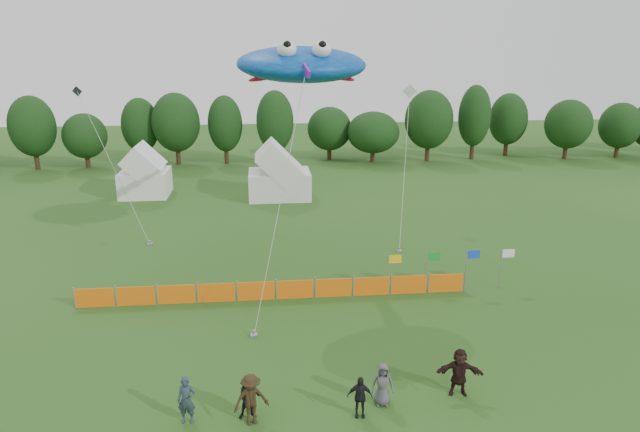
{
  "coord_description": "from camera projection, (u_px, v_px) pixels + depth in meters",
  "views": [
    {
      "loc": [
        -2.52,
        -18.38,
        12.44
      ],
      "look_at": [
        0.0,
        6.0,
        5.2
      ],
      "focal_mm": 32.0,
      "sensor_mm": 36.0,
      "label": 1
    }
  ],
  "objects": [
    {
      "name": "spectator_a",
      "position": [
        187.0,
        400.0,
        19.49
      ],
      "size": [
        0.68,
        0.49,
        1.73
      ],
      "primitive_type": "imported",
      "rotation": [
        0.0,
        0.0,
        -0.13
      ],
      "color": "#273641",
      "rests_on": "ground"
    },
    {
      "name": "treeline",
      "position": [
        298.0,
        126.0,
        63.14
      ],
      "size": [
        104.57,
        8.78,
        8.36
      ],
      "color": "#382314",
      "rests_on": "ground"
    },
    {
      "name": "spectator_d",
      "position": [
        360.0,
        397.0,
        19.85
      ],
      "size": [
        0.94,
        0.48,
        1.54
      ],
      "primitive_type": "imported",
      "rotation": [
        0.0,
        0.0,
        -0.12
      ],
      "color": "black",
      "rests_on": "ground"
    },
    {
      "name": "spectator_b",
      "position": [
        249.0,
        397.0,
        19.75
      ],
      "size": [
        0.83,
        0.66,
        1.63
      ],
      "primitive_type": "imported",
      "rotation": [
        0.0,
        0.0,
        0.06
      ],
      "color": "black",
      "rests_on": "ground"
    },
    {
      "name": "barrier_fence",
      "position": [
        276.0,
        290.0,
        29.24
      ],
      "size": [
        19.9,
        0.06,
        1.0
      ],
      "color": "orange",
      "rests_on": "ground"
    },
    {
      "name": "spectator_f",
      "position": [
        459.0,
        372.0,
        21.08
      ],
      "size": [
        1.78,
        0.85,
        1.84
      ],
      "primitive_type": "imported",
      "rotation": [
        0.0,
        0.0,
        -0.18
      ],
      "color": "black",
      "rests_on": "ground"
    },
    {
      "name": "tent_left",
      "position": [
        145.0,
        175.0,
        49.58
      ],
      "size": [
        4.12,
        4.12,
        3.63
      ],
      "color": "white",
      "rests_on": "ground"
    },
    {
      "name": "flag_row",
      "position": [
        450.0,
        264.0,
        30.15
      ],
      "size": [
        6.73,
        0.77,
        2.3
      ],
      "color": "gray",
      "rests_on": "ground"
    },
    {
      "name": "stingray_kite",
      "position": [
        302.0,
        64.0,
        29.84
      ],
      "size": [
        7.72,
        16.36,
        12.86
      ],
      "color": "blue",
      "rests_on": "ground"
    },
    {
      "name": "spectator_c",
      "position": [
        251.0,
        400.0,
        19.4
      ],
      "size": [
        1.34,
        0.97,
        1.88
      ],
      "primitive_type": "imported",
      "rotation": [
        0.0,
        0.0,
        0.24
      ],
      "color": "black",
      "rests_on": "ground"
    },
    {
      "name": "spectator_e",
      "position": [
        383.0,
        384.0,
        20.5
      ],
      "size": [
        0.84,
        0.59,
        1.64
      ],
      "primitive_type": "imported",
      "rotation": [
        0.0,
        0.0,
        -0.09
      ],
      "color": "#4A4A4F",
      "rests_on": "ground"
    },
    {
      "name": "tent_right",
      "position": [
        279.0,
        176.0,
        48.89
      ],
      "size": [
        5.32,
        4.26,
        3.76
      ],
      "color": "silver",
      "rests_on": "ground"
    },
    {
      "name": "small_kite_dark",
      "position": [
        108.0,
        156.0,
        39.86
      ],
      "size": [
        6.42,
        8.18,
        9.79
      ],
      "color": "black",
      "rests_on": "ground"
    },
    {
      "name": "small_kite_white",
      "position": [
        407.0,
        138.0,
        40.51
      ],
      "size": [
        3.34,
        9.52,
        9.88
      ],
      "color": "white",
      "rests_on": "ground"
    },
    {
      "name": "ground",
      "position": [
        337.0,
        394.0,
        21.3
      ],
      "size": [
        160.0,
        160.0,
        0.0
      ],
      "primitive_type": "plane",
      "color": "#234C16",
      "rests_on": "ground"
    }
  ]
}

